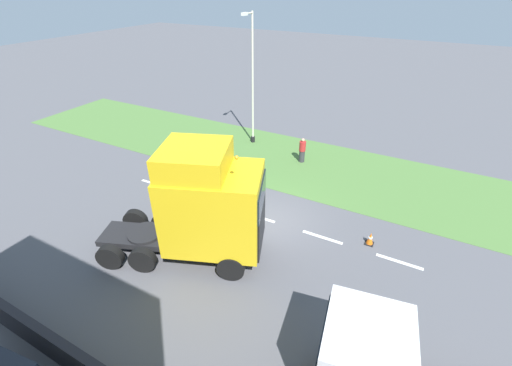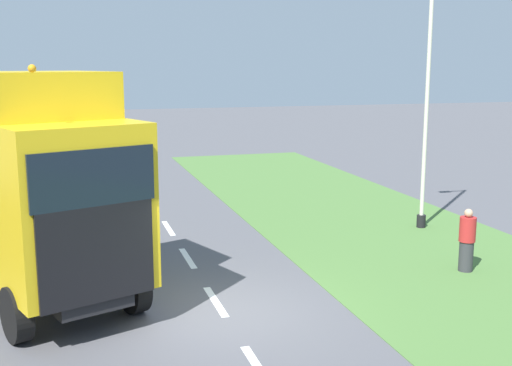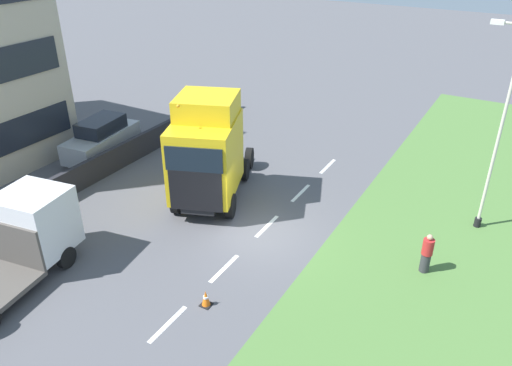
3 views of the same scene
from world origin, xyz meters
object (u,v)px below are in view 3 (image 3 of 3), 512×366
flatbed_truck (28,233)px  pedestrian (427,254)px  parked_car (102,139)px  lorry_cab (207,152)px  lamp_post (496,138)px  traffic_cone_lead (206,298)px

flatbed_truck → pedestrian: (-12.15, -6.75, -0.74)m
flatbed_truck → parked_car: flatbed_truck is taller
lorry_cab → lamp_post: bearing=178.7°
flatbed_truck → parked_car: bearing=111.8°
pedestrian → traffic_cone_lead: 7.83m
flatbed_truck → traffic_cone_lead: bearing=3.7°
traffic_cone_lead → lorry_cab: bearing=-56.5°
lamp_post → flatbed_truck: bearing=39.1°
flatbed_truck → traffic_cone_lead: size_ratio=10.58×
parked_car → flatbed_truck: bearing=113.3°
parked_car → pedestrian: (-16.97, 1.43, -0.24)m
flatbed_truck → parked_car: 9.50m
lorry_cab → traffic_cone_lead: size_ratio=11.70×
traffic_cone_lead → pedestrian: bearing=-137.0°
lorry_cab → flatbed_truck: 7.58m
lorry_cab → parked_car: 7.77m
parked_car → lamp_post: lamp_post is taller
flatbed_truck → parked_car: size_ratio=1.32×
lamp_post → pedestrian: 5.21m
lorry_cab → parked_car: bearing=-29.7°
lamp_post → lorry_cab: bearing=19.7°
lorry_cab → pedestrian: lorry_cab is taller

